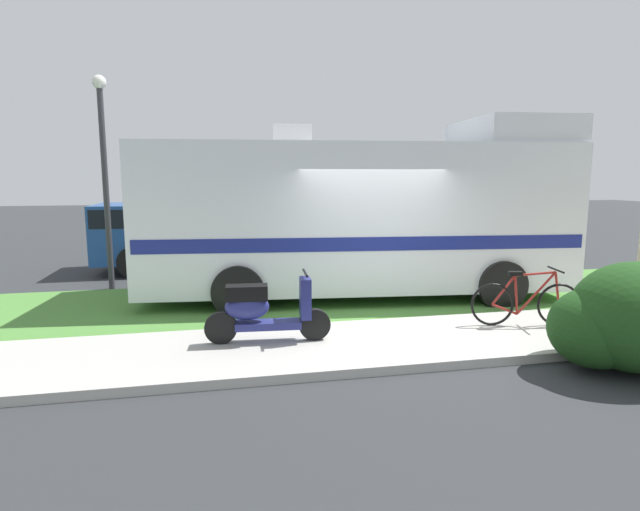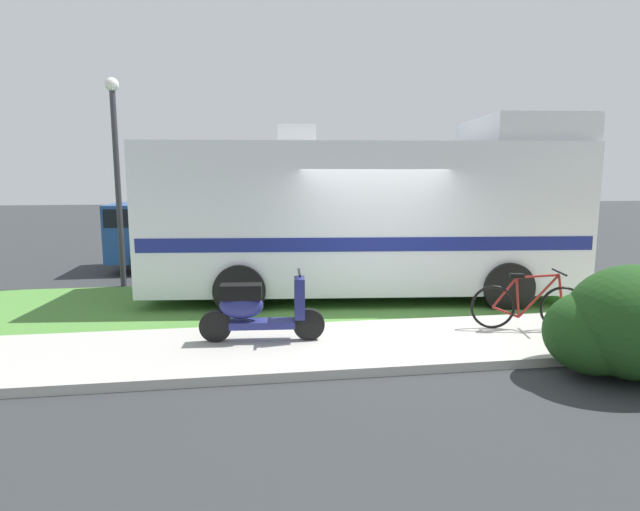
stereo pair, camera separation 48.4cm
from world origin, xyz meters
TOP-DOWN VIEW (x-y plane):
  - ground_plane at (0.00, 0.00)m, footprint 80.00×80.00m
  - sidewalk at (0.00, -1.20)m, footprint 24.00×2.00m
  - grass_strip at (0.00, 1.50)m, footprint 24.00×3.40m
  - motorhome_rv at (0.14, 1.78)m, footprint 8.20×3.27m
  - scooter at (-2.03, -0.96)m, footprint 1.73×0.50m
  - bicycle at (1.95, -1.00)m, footprint 1.63×0.54m
  - pickup_truck_near at (-3.43, 5.81)m, footprint 5.27×2.25m
  - pickup_truck_far at (0.69, 9.44)m, footprint 5.83×2.39m
  - bush_by_porch at (2.25, -2.69)m, footprint 1.88×1.41m
  - street_lamp_post at (-4.83, 3.60)m, footprint 0.28×0.28m

SIDE VIEW (x-z plane):
  - ground_plane at x=0.00m, z-range 0.00..0.00m
  - grass_strip at x=0.00m, z-range 0.00..0.08m
  - sidewalk at x=0.00m, z-range 0.00..0.12m
  - bicycle at x=1.95m, z-range 0.05..0.93m
  - scooter at x=-2.03m, z-range 0.09..1.06m
  - bush_by_porch at x=2.25m, z-range -0.04..1.29m
  - pickup_truck_near at x=-3.43m, z-range 0.07..1.77m
  - pickup_truck_far at x=0.69m, z-range 0.06..1.86m
  - motorhome_rv at x=0.14m, z-range -0.09..3.38m
  - street_lamp_post at x=-4.83m, z-range 0.46..4.87m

